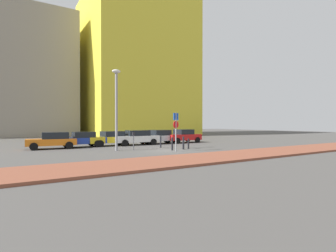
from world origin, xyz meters
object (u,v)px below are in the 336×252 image
traffic_bollard_near (183,143)px  parked_car_orange (53,140)px  parked_car_yellow (110,138)px  parked_car_silver (159,137)px  traffic_bollard_edge (172,144)px  parking_meter (134,138)px  parked_car_white (137,137)px  street_lamp (116,103)px  parked_car_red (183,136)px  traffic_bollard_mid (188,144)px  parking_sign_post (176,127)px  parked_car_blue (83,139)px  traffic_bollard_far (161,142)px

traffic_bollard_near → parked_car_orange: bearing=146.3°
parked_car_yellow → traffic_bollard_near: parked_car_yellow is taller
parked_car_silver → traffic_bollard_edge: 7.12m
parked_car_yellow → parking_meter: 4.86m
parked_car_white → street_lamp: bearing=-131.3°
parked_car_orange → parked_car_yellow: (5.25, 0.42, -0.01)m
parked_car_orange → parking_meter: bearing=-38.0°
parked_car_red → street_lamp: 10.90m
parked_car_orange → traffic_bollard_mid: (10.05, -6.15, -0.31)m
parked_car_silver → traffic_bollard_edge: size_ratio=4.38×
parking_meter → traffic_bollard_edge: 3.28m
parked_car_white → parked_car_silver: parked_car_white is taller
parked_car_white → parked_car_red: (5.79, 0.05, -0.00)m
parked_car_yellow → traffic_bollard_edge: size_ratio=4.13×
parking_meter → traffic_bollard_mid: (4.39, -1.73, -0.51)m
street_lamp → parking_meter: bearing=-0.8°
parked_car_white → parking_sign_post: (0.08, -7.17, 1.14)m
parked_car_blue → traffic_bollard_far: size_ratio=3.95×
parked_car_orange → traffic_bollard_near: size_ratio=3.78×
traffic_bollard_mid → traffic_bollard_far: 2.69m
parked_car_red → traffic_bollard_far: parked_car_red is taller
parking_meter → traffic_bollard_mid: parking_meter is taller
parked_car_blue → traffic_bollard_far: bearing=-35.8°
parked_car_orange → traffic_bollard_near: bearing=-33.7°
parked_car_yellow → traffic_bollard_near: bearing=-58.1°
parked_car_silver → parking_sign_post: 8.07m
parked_car_red → traffic_bollard_far: 6.39m
parked_car_silver → traffic_bollard_near: parked_car_silver is taller
parked_car_silver → traffic_bollard_mid: size_ratio=5.23×
parked_car_blue → street_lamp: street_lamp is taller
parking_meter → parked_car_white: bearing=62.2°
parking_sign_post → parked_car_white: bearing=90.6°
parked_car_red → traffic_bollard_near: (-4.27, -6.19, -0.23)m
traffic_bollard_mid → traffic_bollard_edge: size_ratio=0.84×
parking_sign_post → street_lamp: bearing=142.6°
parked_car_white → street_lamp: 6.45m
parking_sign_post → parked_car_orange: bearing=137.5°
parked_car_blue → street_lamp: 5.89m
parked_car_white → traffic_bollard_edge: bearing=-87.5°
street_lamp → traffic_bollard_far: (4.39, 0.49, -3.37)m
parked_car_silver → parking_meter: size_ratio=3.14×
parked_car_red → parking_sign_post: bearing=-128.3°
parked_car_yellow → parked_car_silver: 5.47m
traffic_bollard_near → street_lamp: bearing=160.2°
parked_car_white → street_lamp: (-3.73, -4.25, 3.11)m
parked_car_orange → parked_car_red: bearing=-0.4°
parking_meter → street_lamp: size_ratio=0.23×
parked_car_orange → street_lamp: street_lamp is taller
parked_car_yellow → traffic_bollard_mid: parked_car_yellow is taller
parked_car_white → parking_meter: bearing=-117.8°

